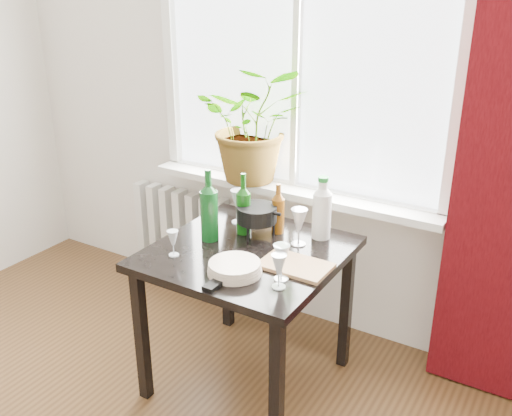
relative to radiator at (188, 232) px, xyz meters
The scene contains 18 objects.
window 1.43m from the radiator, ahead, with size 1.72×0.08×1.62m.
windowsill 0.87m from the radiator, ahead, with size 1.72×0.20×0.04m.
radiator is the anchor object (origin of this frame).
table 1.09m from the radiator, 36.54° to the right, with size 0.85×0.85×0.74m.
potted_plant 0.95m from the radiator, ahead, with size 0.59×0.51×0.65m, color #1F681B.
wine_bottle_left 1.04m from the radiator, 44.67° to the right, with size 0.08×0.08×0.36m, color #0D4517, non-canonical shape.
wine_bottle_right 1.02m from the radiator, 33.16° to the right, with size 0.07×0.07×0.31m, color #0D400C, non-canonical shape.
bottle_amber 1.08m from the radiator, 23.84° to the right, with size 0.06×0.06×0.26m, color #6B390B, non-canonical shape.
cleaning_bottle 1.25m from the radiator, 16.97° to the right, with size 0.09×0.09×0.32m, color silver, non-canonical shape.
wineglass_front_right 1.44m from the radiator, 35.45° to the right, with size 0.07×0.07×0.16m, color silver, non-canonical shape.
wineglass_far_right 1.49m from the radiator, 36.98° to the right, with size 0.07×0.07×0.15m, color silver, non-canonical shape.
wineglass_back_center 1.21m from the radiator, 24.10° to the right, with size 0.08×0.08×0.19m, color silver, non-canonical shape.
wineglass_back_left 0.88m from the radiator, 31.13° to the right, with size 0.08×0.08×0.18m, color white, non-canonical shape.
wineglass_front_left 1.12m from the radiator, 55.21° to the right, with size 0.05×0.05×0.13m, color silver, non-canonical shape.
plate_stack 1.31m from the radiator, 42.71° to the right, with size 0.24×0.24×0.05m, color beige.
fondue_pot 1.03m from the radiator, 30.34° to the right, with size 0.23×0.20×0.15m, color black, non-canonical shape.
tv_remote 1.37m from the radiator, 46.28° to the right, with size 0.05×0.17×0.02m, color black.
cutting_board 1.36m from the radiator, 30.83° to the right, with size 0.30×0.20×0.02m, color #AF7E4F.
Camera 1 is at (1.36, -0.47, 1.93)m, focal length 40.00 mm.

